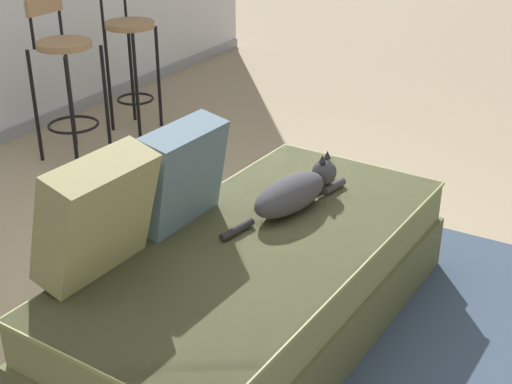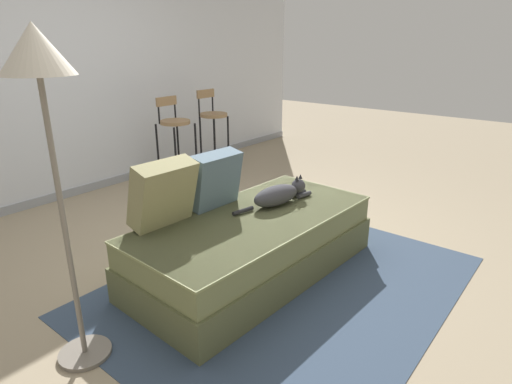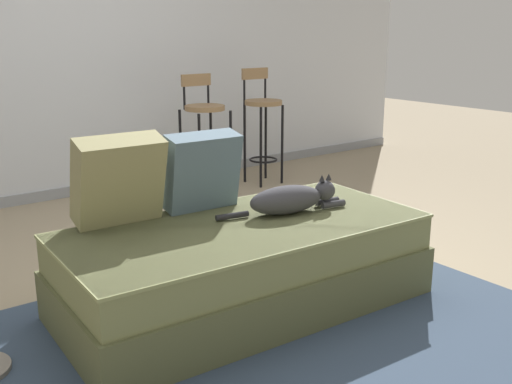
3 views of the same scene
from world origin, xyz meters
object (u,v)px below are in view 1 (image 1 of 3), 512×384
at_px(throw_pillow_corner, 96,216).
at_px(cat, 295,192).
at_px(bar_stool_by_doorway, 129,43).
at_px(couch, 259,286).
at_px(bar_stool_near_window, 65,69).
at_px(throw_pillow_middle, 180,174).

distance_m(throw_pillow_corner, cat, 0.90).
relative_size(throw_pillow_corner, bar_stool_by_doorway, 0.44).
xyz_separation_m(couch, cat, (0.31, 0.01, 0.30)).
height_order(throw_pillow_corner, cat, throw_pillow_corner).
xyz_separation_m(cat, bar_stool_by_doorway, (1.34, 1.99, 0.10)).
relative_size(couch, bar_stool_by_doorway, 1.82).
height_order(couch, throw_pillow_corner, throw_pillow_corner).
relative_size(cat, bar_stool_by_doorway, 0.70).
bearing_deg(couch, throw_pillow_corner, 143.48).
distance_m(couch, cat, 0.43).
height_order(cat, bar_stool_near_window, bar_stool_near_window).
bearing_deg(bar_stool_by_doorway, cat, -123.86).
height_order(couch, bar_stool_near_window, bar_stool_near_window).
distance_m(couch, bar_stool_by_doorway, 2.62).
relative_size(throw_pillow_corner, cat, 0.62).
relative_size(throw_pillow_corner, throw_pillow_middle, 1.08).
bearing_deg(bar_stool_near_window, bar_stool_by_doorway, 0.13).
bearing_deg(cat, throw_pillow_corner, 155.99).
height_order(throw_pillow_corner, throw_pillow_middle, throw_pillow_corner).
height_order(throw_pillow_corner, bar_stool_near_window, bar_stool_near_window).
xyz_separation_m(couch, bar_stool_by_doorway, (1.65, 2.00, 0.40)).
distance_m(throw_pillow_corner, bar_stool_by_doorway, 2.70).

